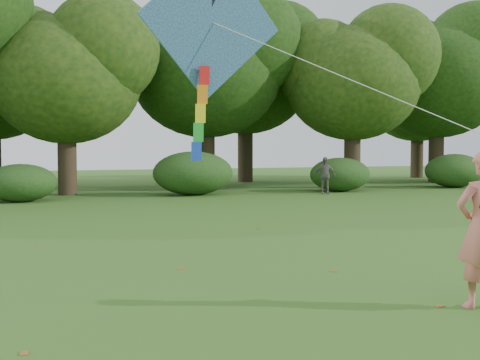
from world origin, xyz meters
name	(u,v)px	position (x,y,z in m)	size (l,w,h in m)	color
ground	(382,296)	(0.00, 0.00, 0.00)	(100.00, 100.00, 0.00)	#265114
bystander_right	(325,176)	(8.51, 16.24, 0.81)	(0.95, 0.40, 1.62)	slate
flying_kite	(212,26)	(-2.04, 1.10, 3.67)	(4.16, 2.44, 2.95)	#2948B2
tree_line	(136,75)	(1.67, 22.88, 5.60)	(54.70, 15.30, 9.48)	#3A2D1E
shrub_band	(107,177)	(-0.72, 17.60, 0.86)	(39.15, 3.22, 1.88)	#264919
fallen_leaves	(128,269)	(-2.83, 3.08, 0.01)	(6.99, 13.81, 0.01)	brown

